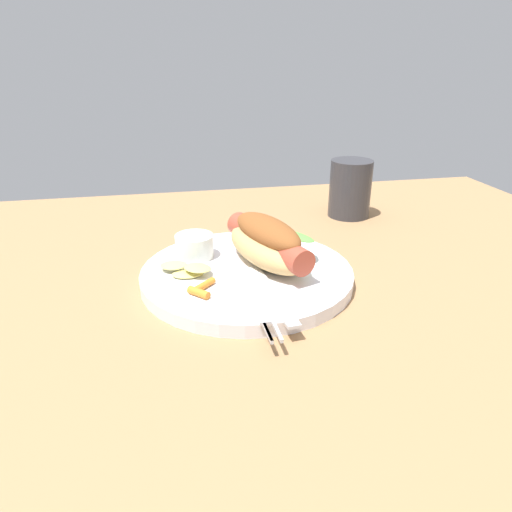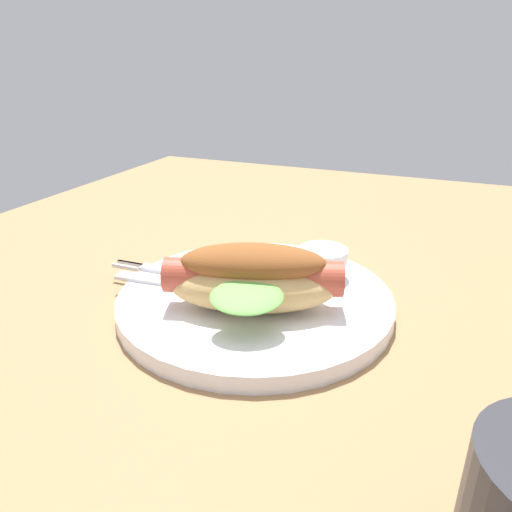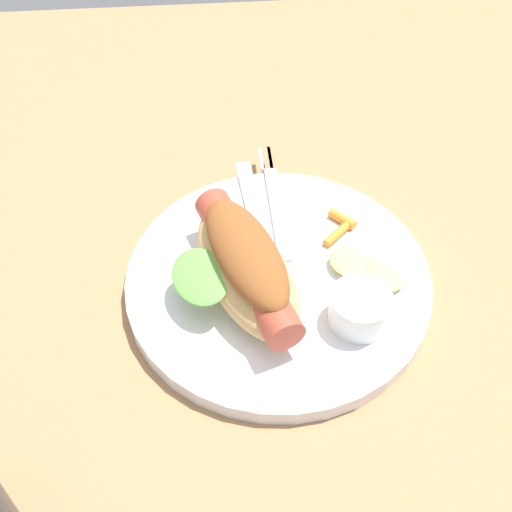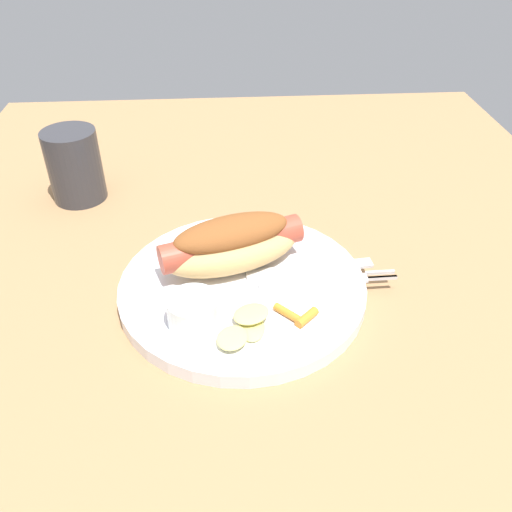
% 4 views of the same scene
% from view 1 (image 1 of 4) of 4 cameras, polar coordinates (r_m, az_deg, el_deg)
% --- Properties ---
extents(ground_plane, '(1.20, 0.90, 0.02)m').
position_cam_1_polar(ground_plane, '(0.56, -1.30, -5.08)').
color(ground_plane, '#9E754C').
extents(plate, '(0.26, 0.26, 0.02)m').
position_cam_1_polar(plate, '(0.58, -1.13, -2.29)').
color(plate, white).
rests_on(plate, ground_plane).
extents(hot_dog, '(0.13, 0.16, 0.06)m').
position_cam_1_polar(hot_dog, '(0.57, 1.47, 1.75)').
color(hot_dog, tan).
rests_on(hot_dog, plate).
extents(sauce_ramekin, '(0.05, 0.05, 0.03)m').
position_cam_1_polar(sauce_ramekin, '(0.61, -7.61, 1.23)').
color(sauce_ramekin, white).
rests_on(sauce_ramekin, plate).
extents(fork, '(0.02, 0.15, 0.00)m').
position_cam_1_polar(fork, '(0.49, 0.32, -5.63)').
color(fork, silver).
rests_on(fork, plate).
extents(knife, '(0.03, 0.14, 0.00)m').
position_cam_1_polar(knife, '(0.51, 1.98, -4.75)').
color(knife, silver).
rests_on(knife, plate).
extents(chips_pile, '(0.07, 0.06, 0.01)m').
position_cam_1_polar(chips_pile, '(0.56, -8.54, -1.59)').
color(chips_pile, '#D6CC6F').
rests_on(chips_pile, plate).
extents(carrot_garnish, '(0.03, 0.04, 0.01)m').
position_cam_1_polar(carrot_garnish, '(0.52, -6.83, -4.09)').
color(carrot_garnish, orange).
rests_on(carrot_garnish, plate).
extents(drinking_cup, '(0.07, 0.07, 0.10)m').
position_cam_1_polar(drinking_cup, '(0.81, 11.56, 8.17)').
color(drinking_cup, '#333338').
rests_on(drinking_cup, ground_plane).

